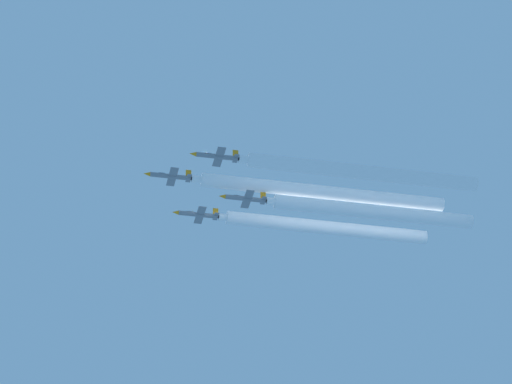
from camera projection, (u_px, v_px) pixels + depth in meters
The scene contains 8 objects.
jet_lead at pixel (169, 176), 322.51m from camera, with size 7.91×11.51×2.77m.
jet_left_wingman at pixel (216, 156), 312.09m from camera, with size 7.91×11.51×2.77m.
jet_right_wingman at pixel (197, 214), 332.74m from camera, with size 7.91×11.51×2.77m.
jet_slot at pixel (244, 198), 323.21m from camera, with size 7.91×11.51×2.77m.
smoke_trail_lead at pixel (319, 192), 328.29m from camera, with size 3.27×60.39×3.27m.
smoke_trail_left_wingman at pixel (359, 172), 317.48m from camera, with size 3.27×55.54×3.27m.
smoke_trail_right_wingman at pixel (323, 227), 337.78m from camera, with size 3.27×51.24×3.27m.
smoke_trail_slot at pixel (370, 212), 328.12m from camera, with size 3.27×49.62×3.27m.
Camera 1 is at (-270.30, 41.83, 2.81)m, focal length 98.43 mm.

